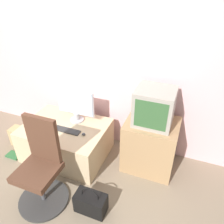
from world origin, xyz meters
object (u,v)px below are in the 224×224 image
at_px(crt_tv, 154,107).
at_px(cardboard_box_lower, 19,136).
at_px(keyboard, 67,130).
at_px(mouse, 84,134).
at_px(book, 14,155).
at_px(main_monitor, 76,105).
at_px(office_chair, 41,171).
at_px(handbag, 91,203).

height_order(crt_tv, cardboard_box_lower, crt_tv).
bearing_deg(keyboard, mouse, -2.07).
bearing_deg(crt_tv, book, -163.38).
height_order(main_monitor, cardboard_box_lower, main_monitor).
height_order(main_monitor, keyboard, main_monitor).
bearing_deg(main_monitor, crt_tv, 1.16).
relative_size(keyboard, office_chair, 0.35).
height_order(keyboard, book, keyboard).
relative_size(office_chair, book, 5.09).
bearing_deg(main_monitor, book, -146.37).
xyz_separation_m(keyboard, mouse, (0.25, -0.01, 0.01)).
height_order(main_monitor, office_chair, office_chair).
xyz_separation_m(keyboard, cardboard_box_lower, (-0.88, 0.01, -0.35)).
xyz_separation_m(main_monitor, cardboard_box_lower, (-0.89, -0.26, -0.60)).
distance_m(main_monitor, book, 1.19).
bearing_deg(main_monitor, cardboard_box_lower, -163.74).
xyz_separation_m(mouse, office_chair, (-0.18, -0.64, -0.08)).
bearing_deg(keyboard, main_monitor, 88.54).
bearing_deg(main_monitor, keyboard, -91.46).
bearing_deg(cardboard_box_lower, book, -69.64).
bearing_deg(keyboard, crt_tv, 15.30).
distance_m(mouse, book, 1.17).
distance_m(office_chair, book, 1.02).
bearing_deg(handbag, office_chair, -176.89).
height_order(office_chair, cardboard_box_lower, office_chair).
xyz_separation_m(main_monitor, keyboard, (-0.01, -0.26, -0.24)).
bearing_deg(cardboard_box_lower, office_chair, -34.76).
xyz_separation_m(office_chair, cardboard_box_lower, (-0.95, 0.66, -0.28)).
height_order(crt_tv, handbag, crt_tv).
distance_m(keyboard, mouse, 0.25).
relative_size(main_monitor, cardboard_box_lower, 1.97).
relative_size(mouse, handbag, 0.14).
bearing_deg(office_chair, keyboard, 95.95).
distance_m(keyboard, crt_tv, 1.16).
distance_m(handbag, book, 1.46).
distance_m(cardboard_box_lower, book, 0.31).
bearing_deg(mouse, office_chair, -105.88).
relative_size(mouse, crt_tv, 0.11).
bearing_deg(office_chair, cardboard_box_lower, 145.24).
height_order(mouse, handbag, mouse).
distance_m(crt_tv, office_chair, 1.44).
height_order(cardboard_box_lower, handbag, handbag).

